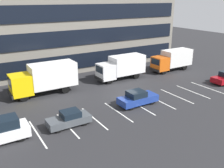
{
  "coord_description": "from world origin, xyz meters",
  "views": [
    {
      "loc": [
        -15.73,
        -22.84,
        11.27
      ],
      "look_at": [
        -0.8,
        1.4,
        1.4
      ],
      "focal_mm": 40.18,
      "sensor_mm": 36.0,
      "label": 1
    }
  ],
  "objects_px": {
    "box_truck_orange": "(172,59)",
    "sedan_navy": "(138,98)",
    "box_truck_white": "(122,66)",
    "suv_white": "(1,131)",
    "sedan_charcoal": "(69,119)",
    "box_truck_yellow": "(45,77)"
  },
  "relations": [
    {
      "from": "box_truck_orange",
      "to": "sedan_navy",
      "type": "bearing_deg",
      "value": -148.27
    },
    {
      "from": "box_truck_white",
      "to": "suv_white",
      "type": "xyz_separation_m",
      "value": [
        -17.69,
        -8.8,
        -0.92
      ]
    },
    {
      "from": "sedan_charcoal",
      "to": "box_truck_orange",
      "type": "bearing_deg",
      "value": 22.05
    },
    {
      "from": "suv_white",
      "to": "box_truck_white",
      "type": "bearing_deg",
      "value": 26.44
    },
    {
      "from": "box_truck_orange",
      "to": "sedan_charcoal",
      "type": "relative_size",
      "value": 1.78
    },
    {
      "from": "box_truck_yellow",
      "to": "box_truck_orange",
      "type": "relative_size",
      "value": 1.12
    },
    {
      "from": "sedan_charcoal",
      "to": "suv_white",
      "type": "relative_size",
      "value": 0.9
    },
    {
      "from": "box_truck_white",
      "to": "sedan_charcoal",
      "type": "height_order",
      "value": "box_truck_white"
    },
    {
      "from": "box_truck_yellow",
      "to": "box_truck_orange",
      "type": "distance_m",
      "value": 20.69
    },
    {
      "from": "box_truck_yellow",
      "to": "suv_white",
      "type": "relative_size",
      "value": 1.79
    },
    {
      "from": "box_truck_orange",
      "to": "sedan_charcoal",
      "type": "distance_m",
      "value": 23.13
    },
    {
      "from": "box_truck_yellow",
      "to": "suv_white",
      "type": "height_order",
      "value": "box_truck_yellow"
    },
    {
      "from": "box_truck_orange",
      "to": "suv_white",
      "type": "height_order",
      "value": "box_truck_orange"
    },
    {
      "from": "box_truck_white",
      "to": "suv_white",
      "type": "height_order",
      "value": "box_truck_white"
    },
    {
      "from": "sedan_charcoal",
      "to": "suv_white",
      "type": "height_order",
      "value": "suv_white"
    },
    {
      "from": "suv_white",
      "to": "sedan_charcoal",
      "type": "bearing_deg",
      "value": -3.55
    },
    {
      "from": "box_truck_orange",
      "to": "sedan_charcoal",
      "type": "xyz_separation_m",
      "value": [
        -21.41,
        -8.67,
        -1.18
      ]
    },
    {
      "from": "box_truck_orange",
      "to": "box_truck_white",
      "type": "xyz_separation_m",
      "value": [
        -9.49,
        0.48,
        0.04
      ]
    },
    {
      "from": "box_truck_white",
      "to": "sedan_navy",
      "type": "xyz_separation_m",
      "value": [
        -3.63,
        -8.59,
        -1.14
      ]
    },
    {
      "from": "box_truck_yellow",
      "to": "box_truck_white",
      "type": "xyz_separation_m",
      "value": [
        11.19,
        -0.01,
        -0.19
      ]
    },
    {
      "from": "box_truck_yellow",
      "to": "box_truck_orange",
      "type": "bearing_deg",
      "value": -1.36
    },
    {
      "from": "box_truck_orange",
      "to": "suv_white",
      "type": "bearing_deg",
      "value": -162.99
    }
  ]
}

